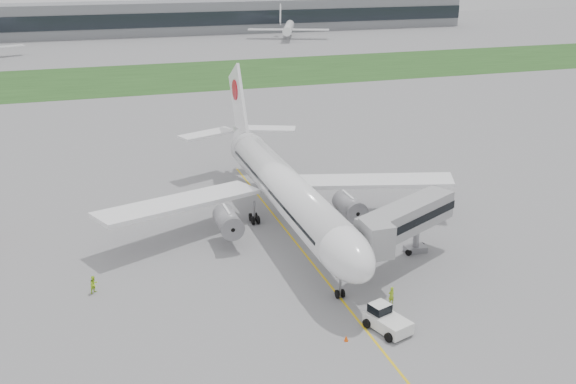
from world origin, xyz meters
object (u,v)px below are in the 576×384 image
object	(u,v)px
jet_bridge	(402,221)
ground_crew_near	(391,295)
pushback_tug	(386,319)
airliner	(282,185)

from	to	relation	value
jet_bridge	ground_crew_near	world-z (taller)	jet_bridge
pushback_tug	jet_bridge	size ratio (longest dim) A/B	0.33
jet_bridge	ground_crew_near	xyz separation A→B (m)	(-4.91, -7.63, -4.46)
pushback_tug	airliner	bearing A→B (deg)	75.82
pushback_tug	ground_crew_near	xyz separation A→B (m)	(2.58, 3.98, -0.07)
jet_bridge	airliner	bearing A→B (deg)	94.76
pushback_tug	jet_bridge	distance (m)	14.49
airliner	ground_crew_near	world-z (taller)	airliner
jet_bridge	pushback_tug	bearing A→B (deg)	-150.00
airliner	pushback_tug	size ratio (longest dim) A/B	10.87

